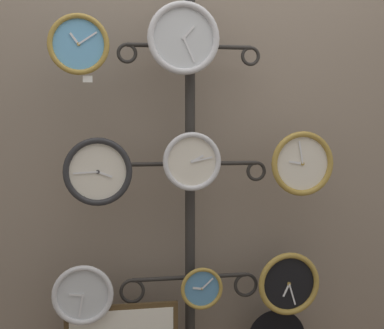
{
  "coord_description": "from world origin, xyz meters",
  "views": [
    {
      "loc": [
        -0.43,
        -1.98,
        1.23
      ],
      "look_at": [
        0.0,
        0.36,
        1.04
      ],
      "focal_mm": 50.0,
      "sensor_mm": 36.0,
      "label": 1
    }
  ],
  "objects_px": {
    "clock_middle_left": "(98,172)",
    "clock_bottom_center": "(202,288)",
    "clock_bottom_right": "(289,283)",
    "display_stand": "(190,247)",
    "clock_middle_right": "(302,164)",
    "clock_bottom_left": "(83,295)",
    "clock_top_left": "(79,44)",
    "clock_top_center": "(184,38)",
    "clock_middle_center": "(192,161)"
  },
  "relations": [
    {
      "from": "display_stand",
      "to": "clock_top_left",
      "type": "xyz_separation_m",
      "value": [
        -0.49,
        -0.11,
        0.9
      ]
    },
    {
      "from": "clock_middle_left",
      "to": "clock_middle_center",
      "type": "relative_size",
      "value": 1.13
    },
    {
      "from": "clock_bottom_right",
      "to": "display_stand",
      "type": "bearing_deg",
      "value": 167.67
    },
    {
      "from": "clock_middle_center",
      "to": "clock_top_center",
      "type": "bearing_deg",
      "value": 179.41
    },
    {
      "from": "clock_middle_center",
      "to": "clock_middle_left",
      "type": "bearing_deg",
      "value": -179.48
    },
    {
      "from": "display_stand",
      "to": "clock_middle_right",
      "type": "bearing_deg",
      "value": -12.42
    },
    {
      "from": "clock_top_left",
      "to": "clock_middle_center",
      "type": "relative_size",
      "value": 0.98
    },
    {
      "from": "clock_top_center",
      "to": "clock_middle_center",
      "type": "distance_m",
      "value": 0.53
    },
    {
      "from": "clock_middle_center",
      "to": "clock_middle_right",
      "type": "xyz_separation_m",
      "value": [
        0.51,
        -0.01,
        -0.02
      ]
    },
    {
      "from": "clock_top_left",
      "to": "clock_middle_left",
      "type": "relative_size",
      "value": 0.87
    },
    {
      "from": "clock_bottom_center",
      "to": "clock_bottom_left",
      "type": "bearing_deg",
      "value": -178.65
    },
    {
      "from": "display_stand",
      "to": "clock_bottom_right",
      "type": "xyz_separation_m",
      "value": [
        0.45,
        -0.1,
        -0.17
      ]
    },
    {
      "from": "clock_middle_center",
      "to": "clock_bottom_center",
      "type": "xyz_separation_m",
      "value": [
        0.05,
        0.01,
        -0.57
      ]
    },
    {
      "from": "clock_bottom_left",
      "to": "clock_bottom_right",
      "type": "relative_size",
      "value": 0.89
    },
    {
      "from": "clock_middle_right",
      "to": "clock_bottom_center",
      "type": "bearing_deg",
      "value": 177.84
    },
    {
      "from": "clock_bottom_left",
      "to": "clock_top_center",
      "type": "bearing_deg",
      "value": 0.07
    },
    {
      "from": "clock_top_center",
      "to": "clock_middle_right",
      "type": "distance_m",
      "value": 0.77
    },
    {
      "from": "clock_middle_center",
      "to": "display_stand",
      "type": "bearing_deg",
      "value": 84.27
    },
    {
      "from": "clock_middle_left",
      "to": "clock_bottom_center",
      "type": "relative_size",
      "value": 1.52
    },
    {
      "from": "clock_middle_center",
      "to": "clock_bottom_left",
      "type": "xyz_separation_m",
      "value": [
        -0.48,
        -0.0,
        -0.57
      ]
    },
    {
      "from": "clock_bottom_center",
      "to": "display_stand",
      "type": "bearing_deg",
      "value": 111.39
    },
    {
      "from": "clock_middle_left",
      "to": "clock_bottom_left",
      "type": "bearing_deg",
      "value": 177.13
    },
    {
      "from": "clock_bottom_right",
      "to": "clock_top_left",
      "type": "bearing_deg",
      "value": -179.33
    },
    {
      "from": "clock_top_center",
      "to": "clock_bottom_center",
      "type": "bearing_deg",
      "value": 8.1
    },
    {
      "from": "clock_middle_center",
      "to": "clock_bottom_center",
      "type": "height_order",
      "value": "clock_middle_center"
    },
    {
      "from": "clock_middle_right",
      "to": "clock_bottom_right",
      "type": "height_order",
      "value": "clock_middle_right"
    },
    {
      "from": "clock_middle_center",
      "to": "clock_middle_right",
      "type": "bearing_deg",
      "value": -0.59
    },
    {
      "from": "clock_top_left",
      "to": "clock_bottom_left",
      "type": "bearing_deg",
      "value": 81.27
    },
    {
      "from": "clock_top_center",
      "to": "clock_middle_right",
      "type": "height_order",
      "value": "clock_top_center"
    },
    {
      "from": "clock_middle_right",
      "to": "clock_bottom_left",
      "type": "distance_m",
      "value": 1.13
    },
    {
      "from": "clock_top_center",
      "to": "clock_bottom_right",
      "type": "bearing_deg",
      "value": 0.75
    },
    {
      "from": "clock_middle_left",
      "to": "clock_bottom_right",
      "type": "xyz_separation_m",
      "value": [
        0.86,
        0.01,
        -0.53
      ]
    },
    {
      "from": "clock_bottom_left",
      "to": "clock_middle_left",
      "type": "bearing_deg",
      "value": -2.87
    },
    {
      "from": "clock_top_left",
      "to": "clock_top_center",
      "type": "xyz_separation_m",
      "value": [
        0.44,
        0.0,
        0.04
      ]
    },
    {
      "from": "clock_top_center",
      "to": "clock_middle_right",
      "type": "bearing_deg",
      "value": -0.59
    },
    {
      "from": "clock_middle_left",
      "to": "clock_bottom_center",
      "type": "distance_m",
      "value": 0.7
    },
    {
      "from": "clock_top_center",
      "to": "clock_bottom_right",
      "type": "height_order",
      "value": "clock_top_center"
    },
    {
      "from": "display_stand",
      "to": "clock_bottom_center",
      "type": "relative_size",
      "value": 9.73
    },
    {
      "from": "clock_middle_left",
      "to": "clock_bottom_left",
      "type": "height_order",
      "value": "clock_middle_left"
    },
    {
      "from": "display_stand",
      "to": "clock_middle_center",
      "type": "xyz_separation_m",
      "value": [
        -0.01,
        -0.1,
        0.41
      ]
    },
    {
      "from": "display_stand",
      "to": "clock_top_center",
      "type": "xyz_separation_m",
      "value": [
        -0.05,
        -0.1,
        0.94
      ]
    },
    {
      "from": "clock_middle_left",
      "to": "clock_bottom_left",
      "type": "distance_m",
      "value": 0.54
    },
    {
      "from": "clock_bottom_center",
      "to": "clock_bottom_right",
      "type": "bearing_deg",
      "value": -0.74
    },
    {
      "from": "display_stand",
      "to": "clock_middle_center",
      "type": "relative_size",
      "value": 7.23
    },
    {
      "from": "display_stand",
      "to": "clock_bottom_center",
      "type": "bearing_deg",
      "value": -68.61
    },
    {
      "from": "clock_bottom_right",
      "to": "clock_bottom_center",
      "type": "bearing_deg",
      "value": 179.26
    },
    {
      "from": "clock_middle_center",
      "to": "clock_bottom_left",
      "type": "height_order",
      "value": "clock_middle_center"
    },
    {
      "from": "display_stand",
      "to": "clock_bottom_left",
      "type": "bearing_deg",
      "value": -167.9
    },
    {
      "from": "clock_middle_right",
      "to": "clock_bottom_right",
      "type": "distance_m",
      "value": 0.56
    },
    {
      "from": "clock_top_left",
      "to": "clock_middle_center",
      "type": "xyz_separation_m",
      "value": [
        0.48,
        0.0,
        -0.49
      ]
    }
  ]
}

